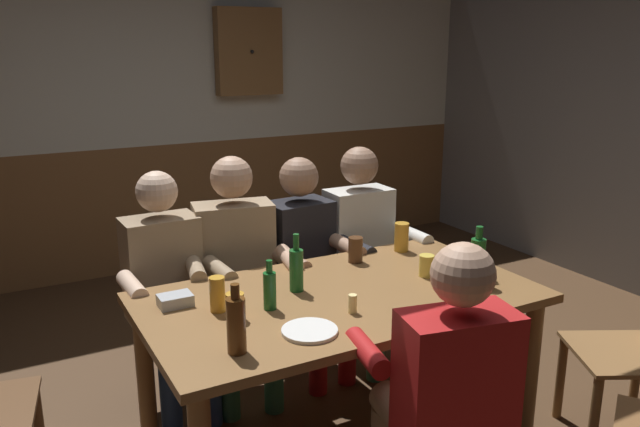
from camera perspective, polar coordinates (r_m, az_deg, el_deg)
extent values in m
cube|color=beige|center=(5.30, -14.57, 14.67)|extent=(5.77, 0.12, 1.60)
cube|color=brown|center=(5.46, -13.66, 0.72)|extent=(5.77, 0.12, 1.04)
cube|color=brown|center=(2.84, 1.80, -7.59)|extent=(1.74, 0.97, 0.04)
cylinder|color=brown|center=(3.18, 18.35, -13.32)|extent=(0.08, 0.08, 0.72)
cylinder|color=brown|center=(3.09, -15.42, -13.98)|extent=(0.08, 0.08, 0.72)
cylinder|color=brown|center=(3.71, 9.21, -8.51)|extent=(0.08, 0.08, 0.72)
cube|color=#997F60|center=(3.32, -14.03, -4.80)|extent=(0.37, 0.23, 0.53)
sphere|color=beige|center=(3.21, -14.48, 1.92)|extent=(0.21, 0.21, 0.21)
cylinder|color=#2D4C84|center=(3.31, -11.30, -9.35)|extent=(0.14, 0.42, 0.13)
cylinder|color=#2D4C84|center=(3.26, -14.69, -9.98)|extent=(0.14, 0.42, 0.13)
cylinder|color=#2D4C84|center=(3.26, -9.79, -15.01)|extent=(0.10, 0.10, 0.42)
cylinder|color=#2D4C84|center=(3.20, -13.29, -15.76)|extent=(0.10, 0.10, 0.42)
cylinder|color=#997F60|center=(3.15, -9.00, -5.10)|extent=(0.09, 0.28, 0.08)
cylinder|color=beige|center=(3.03, -16.54, -6.37)|extent=(0.09, 0.28, 0.08)
cube|color=#997F60|center=(3.43, -7.72, -3.64)|extent=(0.45, 0.29, 0.56)
sphere|color=tan|center=(3.32, -7.97, 3.24)|extent=(0.22, 0.22, 0.22)
cylinder|color=#33724C|center=(3.39, -5.16, -8.45)|extent=(0.21, 0.45, 0.13)
cylinder|color=#33724C|center=(3.36, -8.98, -8.86)|extent=(0.21, 0.45, 0.13)
cylinder|color=#33724C|center=(3.33, -4.19, -14.13)|extent=(0.10, 0.10, 0.42)
cylinder|color=#33724C|center=(3.29, -8.16, -14.63)|extent=(0.10, 0.10, 0.42)
cylinder|color=tan|center=(3.24, -2.79, -4.14)|extent=(0.13, 0.29, 0.08)
cylinder|color=#997F60|center=(3.15, -11.14, -4.94)|extent=(0.13, 0.29, 0.08)
cube|color=black|center=(3.58, -1.86, -2.97)|extent=(0.37, 0.26, 0.52)
sphere|color=#9E755B|center=(3.48, -1.92, 3.31)|extent=(0.22, 0.22, 0.22)
cylinder|color=#AD1919|center=(3.60, 0.66, -6.96)|extent=(0.16, 0.41, 0.13)
cylinder|color=#AD1919|center=(3.51, -1.97, -7.60)|extent=(0.16, 0.41, 0.13)
cylinder|color=#AD1919|center=(3.57, 2.47, -11.97)|extent=(0.10, 0.10, 0.42)
cylinder|color=#AD1919|center=(3.47, -0.18, -12.77)|extent=(0.10, 0.10, 0.42)
cylinder|color=black|center=(3.48, 3.24, -3.09)|extent=(0.10, 0.29, 0.08)
cylinder|color=#9E755B|center=(3.27, -2.58, -4.32)|extent=(0.10, 0.29, 0.08)
cube|color=silver|center=(3.76, 3.46, -1.89)|extent=(0.38, 0.22, 0.55)
sphere|color=#9E755B|center=(3.66, 3.56, 4.32)|extent=(0.22, 0.22, 0.22)
cylinder|color=#33724C|center=(3.77, 6.05, -6.01)|extent=(0.14, 0.43, 0.13)
cylinder|color=#33724C|center=(3.67, 3.31, -6.59)|extent=(0.14, 0.43, 0.13)
cylinder|color=#33724C|center=(3.72, 7.81, -10.92)|extent=(0.10, 0.10, 0.42)
cylinder|color=#33724C|center=(3.61, 5.05, -11.66)|extent=(0.10, 0.10, 0.42)
cylinder|color=silver|center=(3.68, 8.40, -1.99)|extent=(0.08, 0.28, 0.08)
cylinder|color=#9E755B|center=(3.45, 2.46, -3.02)|extent=(0.08, 0.28, 0.08)
cube|color=#AD1919|center=(2.28, 12.15, -14.61)|extent=(0.43, 0.29, 0.51)
sphere|color=tan|center=(2.12, 12.73, -5.38)|extent=(0.21, 0.21, 0.21)
cylinder|color=#997F60|center=(2.47, 7.73, -18.21)|extent=(0.21, 0.42, 0.13)
cylinder|color=#997F60|center=(2.56, 12.37, -17.16)|extent=(0.21, 0.42, 0.13)
cylinder|color=#AD1919|center=(2.38, 4.27, -12.36)|extent=(0.13, 0.29, 0.08)
cylinder|color=tan|center=(2.57, 13.99, -10.61)|extent=(0.13, 0.29, 0.08)
cube|color=brown|center=(3.30, 25.55, -11.27)|extent=(0.59, 0.59, 0.02)
cylinder|color=brown|center=(3.18, 23.43, -16.78)|extent=(0.04, 0.04, 0.44)
cylinder|color=brown|center=(3.48, 20.83, -13.61)|extent=(0.04, 0.04, 0.44)
cylinder|color=brown|center=(3.63, 26.55, -12.99)|extent=(0.04, 0.04, 0.44)
cylinder|color=#F9E08C|center=(2.63, 2.95, -8.12)|extent=(0.04, 0.04, 0.08)
cube|color=#B2B7BC|center=(2.77, -12.90, -7.62)|extent=(0.14, 0.10, 0.05)
cylinder|color=white|center=(2.47, -0.94, -10.51)|extent=(0.22, 0.22, 0.01)
cylinder|color=#195923|center=(3.10, 14.01, -3.88)|extent=(0.07, 0.07, 0.18)
cylinder|color=#195923|center=(3.07, 14.15, -1.70)|extent=(0.03, 0.03, 0.06)
cylinder|color=#195923|center=(2.66, -4.55, -6.96)|extent=(0.05, 0.05, 0.16)
cylinder|color=#195923|center=(2.62, -4.59, -4.78)|extent=(0.03, 0.03, 0.05)
cylinder|color=#593314|center=(2.31, -7.54, -9.99)|extent=(0.07, 0.07, 0.21)
cylinder|color=#593314|center=(2.25, -7.65, -6.97)|extent=(0.03, 0.03, 0.05)
cylinder|color=#195923|center=(2.84, -2.14, -5.15)|extent=(0.06, 0.06, 0.19)
cylinder|color=#195923|center=(2.79, -2.17, -2.59)|extent=(0.03, 0.03, 0.07)
cylinder|color=#E5C64C|center=(3.06, 9.56, -4.65)|extent=(0.07, 0.07, 0.10)
cylinder|color=gold|center=(2.59, -7.64, -8.29)|extent=(0.07, 0.07, 0.11)
cylinder|color=#E5C64C|center=(2.98, 14.71, -5.56)|extent=(0.07, 0.07, 0.10)
cylinder|color=#4C2D19|center=(3.21, 3.22, -3.28)|extent=(0.07, 0.07, 0.13)
cylinder|color=gold|center=(3.05, 12.48, -4.38)|extent=(0.08, 0.08, 0.16)
cylinder|color=gold|center=(2.67, -9.22, -7.18)|extent=(0.06, 0.06, 0.15)
cylinder|color=gold|center=(3.40, 7.35, -2.11)|extent=(0.08, 0.08, 0.15)
cube|color=brown|center=(5.41, -6.43, 14.27)|extent=(0.56, 0.12, 0.70)
sphere|color=black|center=(5.34, -6.11, 14.27)|extent=(0.03, 0.03, 0.03)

